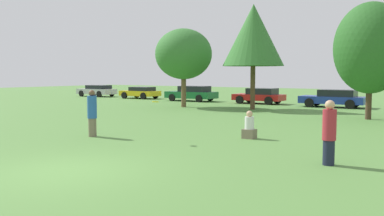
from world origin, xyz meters
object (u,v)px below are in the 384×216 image
(frisbee, at_px, (155,102))
(parked_car_silver, at_px, (97,90))
(parked_car_green, at_px, (192,93))
(bystander_sitting, at_px, (249,127))
(parked_car_yellow, at_px, (140,92))
(parked_car_blue, at_px, (334,98))
(parked_car_red, at_px, (260,96))
(tree_1, at_px, (253,35))
(person_thrower, at_px, (92,113))
(tree_0, at_px, (184,54))
(tree_2, at_px, (371,48))
(person_catcher, at_px, (329,132))

(frisbee, bearing_deg, parked_car_silver, 140.95)
(frisbee, height_order, parked_car_green, frisbee)
(bystander_sitting, bearing_deg, parked_car_yellow, 140.25)
(parked_car_blue, bearing_deg, parked_car_red, -4.90)
(parked_car_yellow, bearing_deg, tree_1, 158.71)
(tree_1, distance_m, parked_car_green, 10.48)
(tree_1, bearing_deg, parked_car_blue, 50.66)
(person_thrower, xyz_separation_m, parked_car_yellow, (-14.95, 19.71, -0.29))
(bystander_sitting, relative_size, parked_car_green, 0.23)
(tree_0, bearing_deg, parked_car_blue, 32.72)
(tree_0, distance_m, parked_car_blue, 11.28)
(tree_2, xyz_separation_m, parked_car_yellow, (-22.40, 7.31, -3.13))
(tree_1, relative_size, parked_car_green, 1.54)
(tree_2, bearing_deg, person_catcher, -83.11)
(frisbee, xyz_separation_m, parked_car_yellow, (-17.82, 19.39, -0.81))
(parked_car_green, relative_size, parked_car_red, 1.13)
(tree_1, xyz_separation_m, parked_car_yellow, (-14.62, 5.18, -4.36))
(parked_car_green, bearing_deg, bystander_sitting, 128.29)
(person_thrower, height_order, parked_car_blue, person_thrower)
(parked_car_red, bearing_deg, parked_car_silver, -2.02)
(frisbee, xyz_separation_m, tree_0, (-8.27, 13.29, 2.39))
(bystander_sitting, relative_size, tree_2, 0.17)
(tree_2, xyz_separation_m, parked_car_green, (-16.05, 6.95, -3.04))
(person_catcher, relative_size, tree_2, 0.28)
(person_catcher, height_order, tree_0, tree_0)
(person_catcher, height_order, frisbee, person_catcher)
(frisbee, height_order, parked_car_silver, frisbee)
(frisbee, distance_m, parked_car_yellow, 26.35)
(parked_car_blue, bearing_deg, bystander_sitting, 93.37)
(tree_0, height_order, parked_car_green, tree_0)
(person_thrower, height_order, person_catcher, person_thrower)
(frisbee, xyz_separation_m, parked_car_silver, (-24.10, 19.56, -0.77))
(frisbee, xyz_separation_m, parked_car_red, (-5.13, 19.47, -0.76))
(tree_2, distance_m, parked_car_yellow, 23.77)
(person_thrower, distance_m, tree_2, 14.74)
(parked_car_silver, distance_m, parked_car_yellow, 6.29)
(parked_car_green, bearing_deg, parked_car_red, -177.88)
(parked_car_silver, xyz_separation_m, parked_car_blue, (24.95, -0.41, 0.02))
(tree_1, distance_m, parked_car_silver, 22.00)
(bystander_sitting, bearing_deg, person_thrower, -150.36)
(parked_car_red, bearing_deg, tree_0, 61.34)
(parked_car_green, bearing_deg, tree_0, 117.24)
(parked_car_red, bearing_deg, parked_car_yellow, -1.41)
(tree_2, height_order, parked_car_red, tree_2)
(parked_car_green, bearing_deg, frisbee, 119.28)
(bystander_sitting, height_order, tree_0, tree_0)
(parked_car_green, bearing_deg, parked_car_blue, 178.71)
(frisbee, height_order, tree_1, tree_1)
(person_thrower, distance_m, parked_car_green, 21.18)
(person_thrower, relative_size, tree_2, 0.29)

